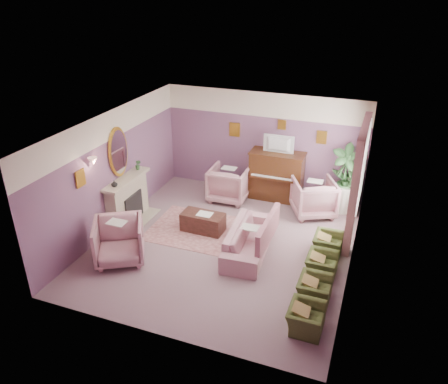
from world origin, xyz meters
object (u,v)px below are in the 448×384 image
(floral_armchair_right, at_px, (314,196))
(floral_armchair_left, at_px, (229,182))
(sofa, at_px, (250,234))
(television, at_px, (278,143))
(olive_chair_a, at_px, (306,315))
(olive_chair_b, at_px, (315,286))
(piano, at_px, (276,176))
(coffee_table, at_px, (203,222))
(floral_armchair_front, at_px, (119,239))
(olive_chair_c, at_px, (322,262))
(side_table, at_px, (344,198))
(olive_chair_d, at_px, (328,241))

(floral_armchair_right, bearing_deg, floral_armchair_left, 179.46)
(sofa, bearing_deg, television, 92.42)
(floral_armchair_left, relative_size, olive_chair_a, 1.51)
(floral_armchair_left, distance_m, olive_chair_b, 4.42)
(olive_chair_a, bearing_deg, piano, 110.36)
(floral_armchair_left, distance_m, floral_armchair_right, 2.28)
(floral_armchair_left, height_order, olive_chair_b, floral_armchair_left)
(coffee_table, height_order, floral_armchair_right, floral_armchair_right)
(television, bearing_deg, floral_armchair_front, -120.74)
(floral_armchair_front, bearing_deg, sofa, 27.56)
(olive_chair_b, bearing_deg, floral_armchair_left, 131.07)
(television, bearing_deg, olive_chair_c, -59.80)
(television, xyz_separation_m, olive_chair_c, (1.73, -2.97, -1.30))
(television, xyz_separation_m, sofa, (0.11, -2.67, -1.18))
(floral_armchair_left, relative_size, olive_chair_b, 1.51)
(olive_chair_c, height_order, side_table, side_table)
(floral_armchair_right, height_order, side_table, floral_armchair_right)
(sofa, distance_m, side_table, 3.15)
(piano, distance_m, floral_armchair_front, 4.65)
(olive_chair_c, distance_m, side_table, 2.96)
(television, bearing_deg, olive_chair_a, -69.44)
(sofa, xyz_separation_m, olive_chair_c, (1.62, -0.30, -0.13))
(floral_armchair_left, distance_m, olive_chair_d, 3.36)
(coffee_table, xyz_separation_m, side_table, (2.99, 2.22, 0.12))
(piano, distance_m, floral_armchair_right, 1.24)
(floral_armchair_right, distance_m, olive_chair_d, 1.79)
(olive_chair_c, bearing_deg, piano, 119.78)
(coffee_table, bearing_deg, floral_armchair_right, 37.26)
(television, relative_size, floral_armchair_front, 0.78)
(television, distance_m, olive_chair_b, 4.37)
(olive_chair_b, xyz_separation_m, olive_chair_d, (0.00, 1.64, 0.00))
(piano, bearing_deg, olive_chair_b, -65.76)
(olive_chair_d, bearing_deg, olive_chair_a, -90.00)
(floral_armchair_left, xyz_separation_m, olive_chair_c, (2.90, -2.50, -0.22))
(piano, xyz_separation_m, floral_armchair_left, (-1.17, -0.52, -0.13))
(floral_armchair_front, distance_m, olive_chair_b, 4.10)
(olive_chair_a, relative_size, olive_chair_c, 1.00)
(olive_chair_d, bearing_deg, coffee_table, -178.41)
(floral_armchair_front, bearing_deg, olive_chair_a, -9.06)
(television, bearing_deg, piano, 90.00)
(floral_armchair_left, distance_m, side_table, 3.02)
(olive_chair_b, distance_m, olive_chair_c, 0.82)
(floral_armchair_front, relative_size, side_table, 1.47)
(coffee_table, relative_size, floral_armchair_front, 0.97)
(floral_armchair_front, relative_size, olive_chair_a, 1.51)
(piano, height_order, television, television)
(piano, relative_size, olive_chair_a, 2.05)
(olive_chair_c, bearing_deg, olive_chair_d, 90.00)
(piano, relative_size, side_table, 2.00)
(coffee_table, bearing_deg, piano, 62.65)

